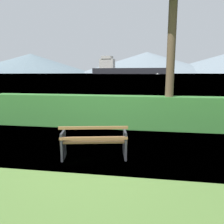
% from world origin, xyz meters
% --- Properties ---
extents(ground_plane, '(1400.00, 1400.00, 0.00)m').
position_xyz_m(ground_plane, '(0.00, 0.00, 0.00)').
color(ground_plane, '#567A38').
extents(water_surface, '(620.00, 620.00, 0.00)m').
position_xyz_m(water_surface, '(0.00, 309.09, 0.00)').
color(water_surface, slate).
rests_on(water_surface, ground_plane).
extents(park_bench, '(1.66, 0.86, 0.87)m').
position_xyz_m(park_bench, '(0.01, -0.06, 0.42)').
color(park_bench, olive).
rests_on(park_bench, ground_plane).
extents(hedge_row, '(9.39, 0.60, 1.22)m').
position_xyz_m(hedge_row, '(0.00, 3.05, 0.61)').
color(hedge_row, '#387A33').
rests_on(hedge_row, ground_plane).
extents(cargo_ship_large, '(114.74, 26.84, 25.11)m').
position_xyz_m(cargo_ship_large, '(-28.66, 311.90, 7.02)').
color(cargo_ship_large, '#232328').
rests_on(cargo_ship_large, water_surface).
extents(fishing_boat_near, '(3.52, 4.07, 1.16)m').
position_xyz_m(fishing_boat_near, '(12.94, 244.72, 0.42)').
color(fishing_boat_near, silver).
rests_on(fishing_boat_near, water_surface).
extents(distant_hills, '(879.39, 434.73, 56.84)m').
position_xyz_m(distant_hills, '(32.17, 590.83, 27.33)').
color(distant_hills, slate).
rests_on(distant_hills, ground_plane).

